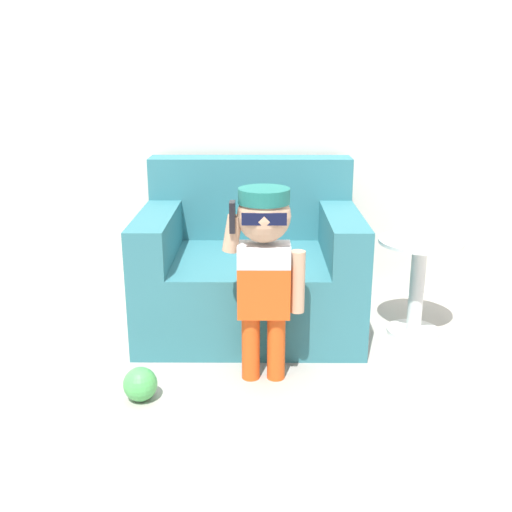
{
  "coord_description": "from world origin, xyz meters",
  "views": [
    {
      "loc": [
        0.01,
        -2.78,
        1.35
      ],
      "look_at": [
        -0.01,
        -0.02,
        0.49
      ],
      "focal_mm": 42.0,
      "sensor_mm": 36.0,
      "label": 1
    }
  ],
  "objects_px": {
    "armchair": "(250,268)",
    "side_table": "(418,278)",
    "person_child": "(264,255)",
    "toy_ball": "(140,384)"
  },
  "relations": [
    {
      "from": "toy_ball",
      "to": "side_table",
      "type": "bearing_deg",
      "value": 27.35
    },
    {
      "from": "armchair",
      "to": "side_table",
      "type": "xyz_separation_m",
      "value": [
        0.88,
        -0.15,
        -0.01
      ]
    },
    {
      "from": "person_child",
      "to": "side_table",
      "type": "relative_size",
      "value": 1.7
    },
    {
      "from": "armchair",
      "to": "toy_ball",
      "type": "height_order",
      "value": "armchair"
    },
    {
      "from": "armchair",
      "to": "person_child",
      "type": "distance_m",
      "value": 0.7
    },
    {
      "from": "person_child",
      "to": "toy_ball",
      "type": "distance_m",
      "value": 0.76
    },
    {
      "from": "armchair",
      "to": "side_table",
      "type": "height_order",
      "value": "armchair"
    },
    {
      "from": "person_child",
      "to": "side_table",
      "type": "distance_m",
      "value": 0.99
    },
    {
      "from": "armchair",
      "to": "side_table",
      "type": "relative_size",
      "value": 2.22
    },
    {
      "from": "armchair",
      "to": "person_child",
      "type": "relative_size",
      "value": 1.3
    }
  ]
}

